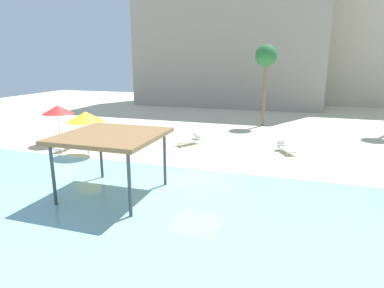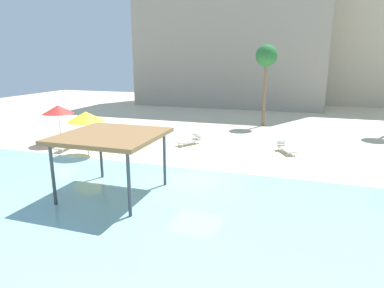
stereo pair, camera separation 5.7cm
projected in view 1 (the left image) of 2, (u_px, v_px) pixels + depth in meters
The scene contains 11 objects.
ground_plane at pixel (196, 180), 16.65m from camera, with size 80.00×80.00×0.00m, color beige.
lagoon_water at pixel (153, 228), 11.80m from camera, with size 44.00×13.50×0.04m, color #8CC6CC.
shade_pavilion at pixel (111, 138), 14.15m from camera, with size 4.16×4.16×2.80m.
beach_umbrella_red_2 at pixel (58, 110), 23.14m from camera, with size 2.14×2.14×2.77m.
beach_umbrella_yellow_3 at pixel (85, 117), 20.35m from camera, with size 2.27×2.27×2.77m.
lounge_chair_0 at pixel (190, 140), 23.49m from camera, with size 1.53×1.92×0.74m.
lounge_chair_1 at pixel (285, 147), 21.53m from camera, with size 1.40×1.96×0.74m.
lounge_chair_2 at pixel (66, 144), 22.21m from camera, with size 0.84×1.96×0.74m.
palm_tree_0 at pixel (266, 58), 28.68m from camera, with size 1.90×1.90×7.15m.
hotel_block_0 at pixel (230, 25), 42.15m from camera, with size 23.54×8.92×20.19m, color #9E9384.
hotel_block_1 at pixel (382, 23), 43.44m from camera, with size 17.63×9.90×21.07m, color beige.
Camera 1 is at (4.58, -15.00, 5.87)m, focal length 30.96 mm.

